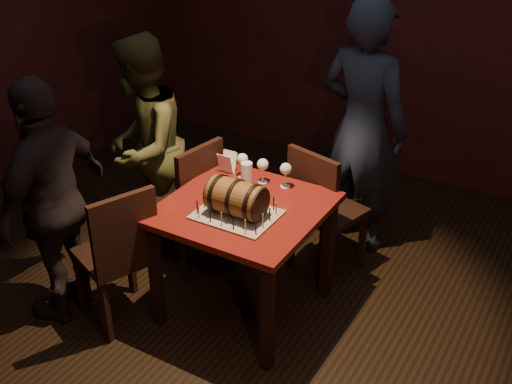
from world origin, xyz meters
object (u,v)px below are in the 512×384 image
(chair_left_rear, at_px, (191,199))
(person_left_rear, at_px, (143,148))
(barrel_cake, at_px, (236,198))
(pint_of_ale, at_px, (247,174))
(person_back, at_px, (363,128))
(pub_table, at_px, (244,222))
(person_left_front, at_px, (54,202))
(chair_back, at_px, (321,206))
(wine_glass_mid, at_px, (263,165))
(wine_glass_right, at_px, (286,170))
(wine_glass_left, at_px, (242,160))
(chair_left_front, at_px, (120,251))

(chair_left_rear, xyz_separation_m, person_left_rear, (-0.43, 0.06, 0.25))
(barrel_cake, bearing_deg, person_left_rear, 157.92)
(pint_of_ale, height_order, person_back, person_back)
(barrel_cake, xyz_separation_m, person_left_rear, (-1.01, 0.41, -0.09))
(pub_table, height_order, person_left_front, person_left_front)
(person_left_rear, distance_m, person_left_front, 0.84)
(chair_back, xyz_separation_m, person_left_rear, (-1.21, -0.29, 0.25))
(barrel_cake, height_order, person_back, person_back)
(barrel_cake, bearing_deg, pub_table, 101.67)
(person_back, distance_m, person_left_front, 2.07)
(pub_table, xyz_separation_m, person_left_front, (-0.96, -0.54, 0.12))
(wine_glass_mid, xyz_separation_m, person_left_front, (-0.91, -0.85, -0.10))
(person_left_rear, bearing_deg, wine_glass_right, 72.38)
(wine_glass_left, bearing_deg, chair_left_rear, -168.20)
(wine_glass_left, height_order, person_left_front, person_left_front)
(pint_of_ale, bearing_deg, person_left_front, -137.51)
(barrel_cake, bearing_deg, wine_glass_mid, 99.85)
(chair_back, bearing_deg, wine_glass_left, -146.92)
(chair_left_rear, relative_size, person_left_front, 0.61)
(wine_glass_right, bearing_deg, barrel_cake, -99.80)
(wine_glass_left, bearing_deg, person_back, 59.18)
(wine_glass_mid, height_order, chair_left_rear, chair_left_rear)
(barrel_cake, xyz_separation_m, person_back, (0.25, 1.22, 0.03))
(chair_left_front, bearing_deg, wine_glass_right, 50.89)
(barrel_cake, distance_m, chair_left_rear, 0.76)
(chair_back, distance_m, person_left_rear, 1.27)
(wine_glass_left, xyz_separation_m, person_left_rear, (-0.79, -0.01, -0.09))
(chair_back, distance_m, person_left_front, 1.66)
(pub_table, xyz_separation_m, chair_left_front, (-0.55, -0.47, -0.12))
(barrel_cake, xyz_separation_m, person_left_front, (-0.99, -0.43, -0.10))
(chair_left_rear, distance_m, person_left_rear, 0.50)
(wine_glass_mid, height_order, person_left_rear, person_left_rear)
(chair_left_rear, bearing_deg, person_left_rear, 171.81)
(chair_left_front, bearing_deg, chair_left_rear, 90.37)
(barrel_cake, xyz_separation_m, chair_left_rear, (-0.58, 0.35, -0.34))
(barrel_cake, height_order, chair_left_rear, barrel_cake)
(pub_table, distance_m, wine_glass_mid, 0.39)
(pub_table, relative_size, chair_back, 0.97)
(pub_table, relative_size, wine_glass_right, 5.59)
(barrel_cake, xyz_separation_m, pint_of_ale, (-0.14, 0.34, -0.04))
(wine_glass_right, bearing_deg, wine_glass_left, -176.75)
(pub_table, relative_size, wine_glass_mid, 5.59)
(wine_glass_right, relative_size, chair_left_rear, 0.17)
(wine_glass_mid, bearing_deg, person_left_front, -136.97)
(chair_left_rear, bearing_deg, chair_back, 24.18)
(pub_table, height_order, wine_glass_left, wine_glass_left)
(barrel_cake, xyz_separation_m, wine_glass_mid, (-0.07, 0.42, 0.00))
(pub_table, height_order, wine_glass_right, wine_glass_right)
(wine_glass_mid, height_order, pint_of_ale, wine_glass_mid)
(pub_table, relative_size, chair_left_front, 0.97)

